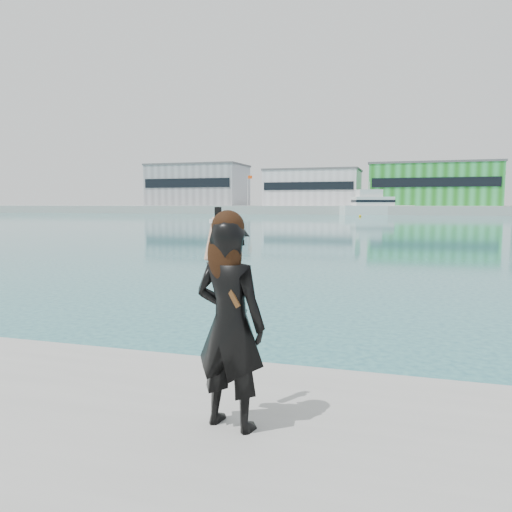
{
  "coord_description": "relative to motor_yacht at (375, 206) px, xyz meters",
  "views": [
    {
      "loc": [
        2.06,
        -4.17,
        2.55
      ],
      "look_at": [
        0.78,
        0.09,
        2.08
      ],
      "focal_mm": 35.0,
      "sensor_mm": 36.0,
      "label": 1
    }
  ],
  "objects": [
    {
      "name": "flagpole_left",
      "position": [
        -33.0,
        9.87,
        4.45
      ],
      "size": [
        1.28,
        0.16,
        8.0
      ],
      "color": "silver",
      "rests_on": "far_quay"
    },
    {
      "name": "motor_yacht",
      "position": [
        0.0,
        0.0,
        0.0
      ],
      "size": [
        16.36,
        10.42,
        7.43
      ],
      "rotation": [
        0.0,
        0.0,
        0.41
      ],
      "color": "white",
      "rests_on": "ground"
    },
    {
      "name": "warehouse_white",
      "position": [
        -17.09,
        16.85,
        4.67
      ],
      "size": [
        24.48,
        15.35,
        9.5
      ],
      "color": "silver",
      "rests_on": "far_quay"
    },
    {
      "name": "ground",
      "position": [
        4.91,
        -111.13,
        -2.09
      ],
      "size": [
        500.0,
        500.0,
        0.0
      ],
      "primitive_type": "plane",
      "color": "#165767",
      "rests_on": "ground"
    },
    {
      "name": "buoy_far",
      "position": [
        -1.67,
        -17.04,
        -2.09
      ],
      "size": [
        0.5,
        0.5,
        0.5
      ],
      "primitive_type": "sphere",
      "color": "yellow",
      "rests_on": "ground"
    },
    {
      "name": "warehouse_green",
      "position": [
        12.91,
        16.85,
        5.17
      ],
      "size": [
        30.6,
        16.36,
        10.5
      ],
      "color": "#228A24",
      "rests_on": "far_quay"
    },
    {
      "name": "far_quay",
      "position": [
        4.91,
        18.87,
        -1.09
      ],
      "size": [
        320.0,
        40.0,
        2.0
      ],
      "primitive_type": "cube",
      "color": "#9E9E99",
      "rests_on": "ground"
    },
    {
      "name": "woman",
      "position": [
        5.68,
        -111.75,
        -0.42
      ],
      "size": [
        0.66,
        0.51,
        1.73
      ],
      "rotation": [
        0.0,
        0.0,
        2.93
      ],
      "color": "black",
      "rests_on": "near_quay"
    },
    {
      "name": "flagpole_right",
      "position": [
        27.0,
        9.87,
        4.45
      ],
      "size": [
        1.28,
        0.16,
        8.0
      ],
      "color": "silver",
      "rests_on": "far_quay"
    },
    {
      "name": "warehouse_grey_left",
      "position": [
        -50.09,
        16.85,
        5.67
      ],
      "size": [
        26.52,
        16.36,
        11.5
      ],
      "color": "gray",
      "rests_on": "far_quay"
    }
  ]
}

